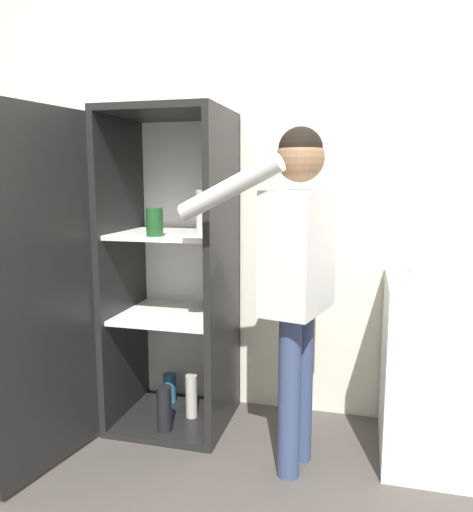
{
  "coord_description": "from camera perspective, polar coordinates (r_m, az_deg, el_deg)",
  "views": [
    {
      "loc": [
        0.62,
        -1.88,
        1.37
      ],
      "look_at": [
        -0.03,
        0.63,
        0.97
      ],
      "focal_mm": 35.0,
      "sensor_mm": 36.0,
      "label": 1
    }
  ],
  "objects": [
    {
      "name": "ground_plane",
      "position": [
        2.41,
        -3.38,
        -25.88
      ],
      "size": [
        12.0,
        12.0,
        0.0
      ],
      "primitive_type": "plane",
      "color": "#4C4742"
    },
    {
      "name": "wall_back",
      "position": [
        2.93,
        2.35,
        6.96
      ],
      "size": [
        7.0,
        0.06,
        2.55
      ],
      "color": "silver",
      "rests_on": "ground_plane"
    },
    {
      "name": "refrigerator",
      "position": [
        2.71,
        -9.87,
        -2.34
      ],
      "size": [
        0.78,
        1.21,
        1.73
      ],
      "color": "black",
      "rests_on": "ground_plane"
    },
    {
      "name": "person",
      "position": [
        2.27,
        6.89,
        -0.15
      ],
      "size": [
        0.69,
        0.52,
        1.6
      ],
      "color": "#384770",
      "rests_on": "ground_plane"
    },
    {
      "name": "counter",
      "position": [
        2.7,
        23.87,
        -11.97
      ],
      "size": [
        0.69,
        0.63,
        0.89
      ],
      "color": "white",
      "rests_on": "ground_plane"
    },
    {
      "name": "bowl",
      "position": [
        2.44,
        21.09,
        -2.09
      ],
      "size": [
        0.18,
        0.18,
        0.08
      ],
      "color": "white",
      "rests_on": "counter"
    }
  ]
}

